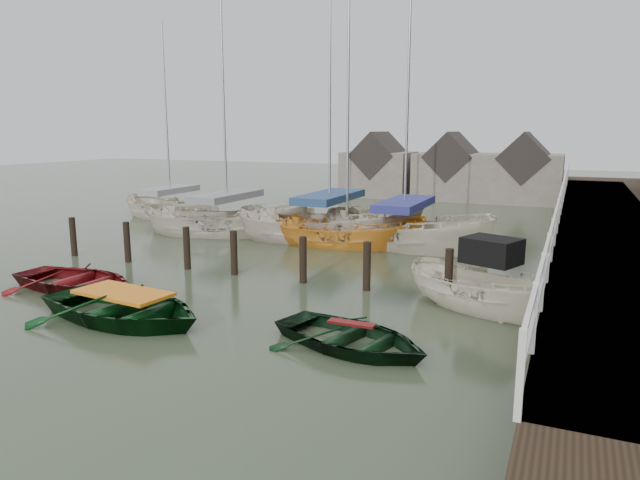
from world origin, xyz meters
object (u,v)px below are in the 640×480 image
at_px(rowboat_dkgreen, 351,348).
at_px(sailboat_d, 404,245).
at_px(sailboat_c, 347,245).
at_px(motorboat, 487,307).
at_px(sailboat_e, 171,217).
at_px(sailboat_b, 329,238).
at_px(rowboat_green, 125,321).
at_px(sailboat_a, 228,232).
at_px(rowboat_red, 77,289).

distance_m(rowboat_dkgreen, sailboat_d, 10.91).
relative_size(sailboat_c, sailboat_d, 0.84).
bearing_deg(sailboat_d, sailboat_c, 121.15).
xyz_separation_m(motorboat, sailboat_d, (-4.14, 7.01, -0.03)).
bearing_deg(sailboat_e, sailboat_b, -88.50).
distance_m(rowboat_green, sailboat_e, 16.43).
height_order(motorboat, sailboat_b, sailboat_b).
bearing_deg(sailboat_c, rowboat_green, 167.75).
bearing_deg(sailboat_a, sailboat_b, -99.68).
xyz_separation_m(rowboat_dkgreen, sailboat_a, (-9.73, 10.28, 0.06)).
height_order(rowboat_red, sailboat_a, sailboat_a).
relative_size(sailboat_b, sailboat_d, 0.83).
bearing_deg(rowboat_green, rowboat_dkgreen, -78.02).
bearing_deg(sailboat_a, rowboat_red, 168.53).
bearing_deg(motorboat, sailboat_a, 82.99).
bearing_deg(motorboat, sailboat_e, 83.44).
bearing_deg(sailboat_b, rowboat_red, 141.36).
distance_m(rowboat_green, sailboat_d, 11.90).
bearing_deg(sailboat_d, sailboat_b, 100.98).
bearing_deg(sailboat_e, rowboat_dkgreen, -117.66).
bearing_deg(sailboat_a, rowboat_dkgreen, -153.88).
xyz_separation_m(rowboat_dkgreen, sailboat_d, (-1.90, 10.74, 0.06)).
distance_m(motorboat, sailboat_b, 10.28).
bearing_deg(sailboat_b, rowboat_green, 159.41).
relative_size(rowboat_red, sailboat_b, 0.36).
distance_m(motorboat, sailboat_d, 8.15).
height_order(rowboat_green, sailboat_b, sailboat_b).
bearing_deg(sailboat_c, motorboat, -139.41).
distance_m(rowboat_red, sailboat_c, 10.25).
xyz_separation_m(sailboat_a, sailboat_b, (4.60, 0.61, -0.00)).
height_order(sailboat_c, sailboat_e, sailboat_c).
distance_m(rowboat_red, sailboat_d, 11.93).
bearing_deg(rowboat_red, sailboat_b, -19.24).
xyz_separation_m(rowboat_red, sailboat_b, (3.65, 9.91, 0.06)).
height_order(rowboat_green, motorboat, motorboat).
xyz_separation_m(sailboat_d, sailboat_e, (-12.99, 2.20, 0.00)).
relative_size(rowboat_green, sailboat_c, 0.41).
bearing_deg(rowboat_red, sailboat_d, -34.20).
bearing_deg(sailboat_d, sailboat_a, 107.08).
distance_m(sailboat_a, sailboat_b, 4.64).
relative_size(sailboat_a, sailboat_e, 1.06).
bearing_deg(rowboat_dkgreen, motorboat, -14.82).
relative_size(rowboat_dkgreen, sailboat_b, 0.32).
distance_m(rowboat_red, sailboat_e, 13.43).
height_order(rowboat_red, sailboat_c, sailboat_c).
bearing_deg(sailboat_a, motorboat, -136.00).
bearing_deg(rowboat_green, sailboat_b, 3.81).
relative_size(rowboat_red, sailboat_d, 0.30).
distance_m(rowboat_dkgreen, motorboat, 4.35).
height_order(rowboat_green, sailboat_c, sailboat_c).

